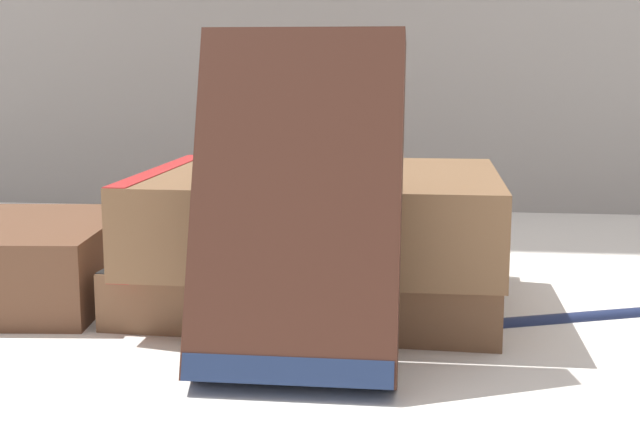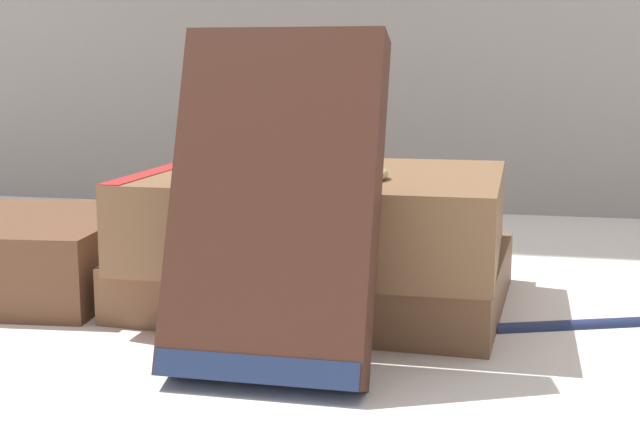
% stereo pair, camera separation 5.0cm
% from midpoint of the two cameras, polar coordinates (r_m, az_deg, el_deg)
% --- Properties ---
extents(ground_plane, '(3.00, 3.00, 0.00)m').
position_cam_midpoint_polar(ground_plane, '(0.50, -7.64, -6.57)').
color(ground_plane, white).
extents(book_flat_bottom, '(0.22, 0.18, 0.03)m').
position_cam_midpoint_polar(book_flat_bottom, '(0.54, -3.32, -3.55)').
color(book_flat_bottom, brown).
rests_on(book_flat_bottom, ground_plane).
extents(book_flat_top, '(0.20, 0.17, 0.05)m').
position_cam_midpoint_polar(book_flat_top, '(0.52, -3.31, 0.41)').
color(book_flat_top, brown).
rests_on(book_flat_top, book_flat_bottom).
extents(book_leaning_front, '(0.09, 0.07, 0.16)m').
position_cam_midpoint_polar(book_leaning_front, '(0.40, -5.10, 0.22)').
color(book_leaning_front, '#422319').
rests_on(book_leaning_front, ground_plane).
extents(pocket_watch, '(0.05, 0.05, 0.01)m').
position_cam_midpoint_polar(pocket_watch, '(0.48, -1.26, 3.01)').
color(pocket_watch, silver).
rests_on(pocket_watch, book_flat_top).
extents(reading_glasses, '(0.11, 0.08, 0.00)m').
position_cam_midpoint_polar(reading_glasses, '(0.69, -8.30, -1.80)').
color(reading_glasses, black).
rests_on(reading_glasses, ground_plane).
extents(fountain_pen, '(0.13, 0.06, 0.01)m').
position_cam_midpoint_polar(fountain_pen, '(0.52, 15.19, -5.62)').
color(fountain_pen, '#1E284C').
rests_on(fountain_pen, ground_plane).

